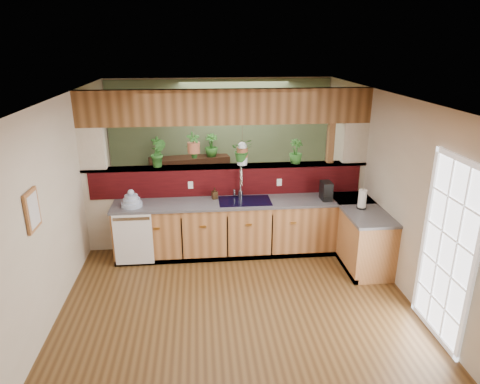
{
  "coord_description": "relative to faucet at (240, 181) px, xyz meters",
  "views": [
    {
      "loc": [
        -0.44,
        -5.32,
        3.29
      ],
      "look_at": [
        0.15,
        0.7,
        1.15
      ],
      "focal_mm": 32.0,
      "sensor_mm": 36.0,
      "label": 1
    }
  ],
  "objects": [
    {
      "name": "french_door",
      "position": [
        2.07,
        -2.43,
        -0.13
      ],
      "size": [
        0.06,
        1.02,
        2.16
      ],
      "primitive_type": "cube",
      "color": "white",
      "rests_on": "ground"
    },
    {
      "name": "paper_towel",
      "position": [
        1.78,
        -0.63,
        -0.14
      ],
      "size": [
        0.15,
        0.15,
        0.31
      ],
      "color": "black",
      "rests_on": "countertop"
    },
    {
      "name": "pass_through_partition",
      "position": [
        -0.17,
        0.22,
        0.01
      ],
      "size": [
        4.6,
        0.21,
        2.6
      ],
      "color": "beige",
      "rests_on": "ground"
    },
    {
      "name": "pass_through_ledge",
      "position": [
        -0.2,
        0.22,
        0.19
      ],
      "size": [
        4.6,
        0.21,
        0.04
      ],
      "primitive_type": "cube",
      "color": "brown",
      "rests_on": "ground"
    },
    {
      "name": "shelf_plant_b",
      "position": [
        -0.39,
        2.12,
        0.09
      ],
      "size": [
        0.28,
        0.28,
        0.46
      ],
      "primitive_type": "imported",
      "rotation": [
        0.0,
        0.0,
        0.09
      ],
      "color": "#265C1F",
      "rests_on": "shelving_console"
    },
    {
      "name": "ledge_plant_right",
      "position": [
        0.93,
        0.22,
        0.41
      ],
      "size": [
        0.27,
        0.27,
        0.4
      ],
      "primitive_type": "imported",
      "rotation": [
        0.0,
        0.0,
        0.23
      ],
      "color": "#265C1F",
      "rests_on": "pass_through_ledge"
    },
    {
      "name": "soap_dispenser",
      "position": [
        -0.42,
        -0.01,
        -0.19
      ],
      "size": [
        0.1,
        0.1,
        0.19
      ],
      "primitive_type": "imported",
      "rotation": [
        0.0,
        0.0,
        0.28
      ],
      "color": "#382614",
      "rests_on": "countertop"
    },
    {
      "name": "ledge_plant_left",
      "position": [
        -1.28,
        0.22,
        0.43
      ],
      "size": [
        0.26,
        0.21,
        0.45
      ],
      "primitive_type": "imported",
      "rotation": [
        0.0,
        0.0,
        0.05
      ],
      "color": "#265C1F",
      "rests_on": "pass_through_ledge"
    },
    {
      "name": "faucet",
      "position": [
        0.0,
        0.0,
        0.0
      ],
      "size": [
        0.23,
        0.23,
        0.53
      ],
      "color": "#B7B7B2",
      "rests_on": "countertop"
    },
    {
      "name": "hanging_plant_b",
      "position": [
        0.05,
        0.22,
        0.62
      ],
      "size": [
        0.35,
        0.31,
        0.53
      ],
      "color": "brown",
      "rests_on": "header_beam"
    },
    {
      "name": "header_beam",
      "position": [
        -0.2,
        0.22,
        1.14
      ],
      "size": [
        4.6,
        0.15,
        0.55
      ],
      "primitive_type": "cube",
      "color": "brown",
      "rests_on": "ground"
    },
    {
      "name": "countertop",
      "position": [
        0.64,
        -0.26,
        -0.73
      ],
      "size": [
        4.14,
        1.52,
        0.9
      ],
      "color": "#996135",
      "rests_on": "ground"
    },
    {
      "name": "coffee_maker",
      "position": [
        1.35,
        -0.22,
        -0.15
      ],
      "size": [
        0.16,
        0.26,
        0.29
      ],
      "rotation": [
        0.0,
        0.0,
        0.01
      ],
      "color": "black",
      "rests_on": "countertop"
    },
    {
      "name": "navy_sink",
      "position": [
        0.05,
        -0.15,
        -0.36
      ],
      "size": [
        0.82,
        0.5,
        0.18
      ],
      "color": "black",
      "rests_on": "countertop"
    },
    {
      "name": "shelf_plant_a",
      "position": [
        -1.49,
        2.12,
        0.08
      ],
      "size": [
        0.24,
        0.17,
        0.43
      ],
      "primitive_type": "imported",
      "rotation": [
        0.0,
        0.0,
        0.07
      ],
      "color": "#265C1F",
      "rests_on": "shelving_console"
    },
    {
      "name": "shelving_console",
      "position": [
        -0.85,
        2.12,
        -0.68
      ],
      "size": [
        1.68,
        0.73,
        1.08
      ],
      "primitive_type": "cube",
      "rotation": [
        0.0,
        0.0,
        0.19
      ],
      "color": "black",
      "rests_on": "ground"
    },
    {
      "name": "wall_left",
      "position": [
        -2.5,
        -1.13,
        0.12
      ],
      "size": [
        0.02,
        7.0,
        2.6
      ],
      "primitive_type": "cube",
      "color": "beige",
      "rests_on": "ground"
    },
    {
      "name": "dish_stack",
      "position": [
        -1.69,
        -0.22,
        -0.2
      ],
      "size": [
        0.32,
        0.32,
        0.28
      ],
      "color": "#98A7C4",
      "rests_on": "countertop"
    },
    {
      "name": "floor_plant",
      "position": [
        1.03,
        1.18,
        -0.78
      ],
      "size": [
        0.91,
        0.86,
        0.81
      ],
      "primitive_type": "imported",
      "rotation": [
        0.0,
        0.0,
        -0.38
      ],
      "color": "#265C1F",
      "rests_on": "ground"
    },
    {
      "name": "ground",
      "position": [
        -0.2,
        -1.13,
        -1.18
      ],
      "size": [
        4.6,
        7.0,
        0.01
      ],
      "primitive_type": "cube",
      "color": "#503519",
      "rests_on": "ground"
    },
    {
      "name": "wall_back",
      "position": [
        -0.2,
        2.37,
        0.12
      ],
      "size": [
        4.6,
        0.02,
        2.6
      ],
      "primitive_type": "cube",
      "color": "beige",
      "rests_on": "ground"
    },
    {
      "name": "wall_right",
      "position": [
        2.1,
        -1.13,
        0.12
      ],
      "size": [
        0.02,
        7.0,
        2.6
      ],
      "primitive_type": "cube",
      "color": "beige",
      "rests_on": "ground"
    },
    {
      "name": "glass_jar",
      "position": [
        0.05,
        0.22,
        0.4
      ],
      "size": [
        0.17,
        0.17,
        0.38
      ],
      "color": "silver",
      "rests_on": "pass_through_ledge"
    },
    {
      "name": "dishwasher",
      "position": [
        -1.68,
        -0.46,
        -0.73
      ],
      "size": [
        0.58,
        0.03,
        0.82
      ],
      "color": "white",
      "rests_on": "ground"
    },
    {
      "name": "sage_backwall",
      "position": [
        -0.2,
        2.35,
        0.12
      ],
      "size": [
        4.55,
        0.02,
        2.55
      ],
      "primitive_type": "cube",
      "color": "#546645",
      "rests_on": "ground"
    },
    {
      "name": "framed_print",
      "position": [
        -2.47,
        -1.93,
        0.37
      ],
      "size": [
        0.04,
        0.35,
        0.45
      ],
      "color": "#996135",
      "rests_on": "wall_left"
    },
    {
      "name": "hanging_plant_a",
      "position": [
        -0.73,
        0.22,
        0.68
      ],
      "size": [
        0.26,
        0.22,
        0.54
      ],
      "color": "brown",
      "rests_on": "header_beam"
    },
    {
      "name": "ceiling",
      "position": [
        -0.2,
        -1.13,
        1.42
      ],
      "size": [
        4.6,
        7.0,
        0.01
      ],
      "primitive_type": "cube",
      "color": "brown",
      "rests_on": "ground"
    }
  ]
}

